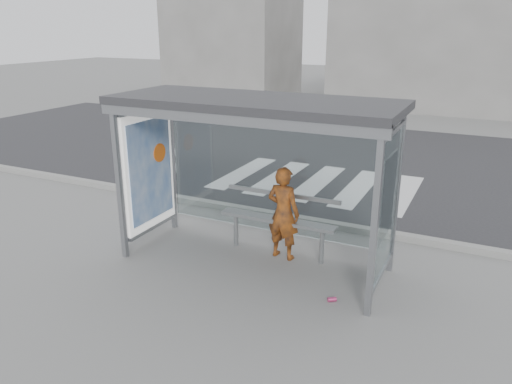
% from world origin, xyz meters
% --- Properties ---
extents(ground, '(80.00, 80.00, 0.00)m').
position_xyz_m(ground, '(0.00, 0.00, 0.00)').
color(ground, gray).
rests_on(ground, ground).
extents(road, '(30.00, 10.00, 0.01)m').
position_xyz_m(road, '(0.00, 7.00, 0.00)').
color(road, '#28282B').
rests_on(road, ground).
extents(curb, '(30.00, 0.18, 0.12)m').
position_xyz_m(curb, '(0.00, 1.95, 0.06)').
color(curb, gray).
rests_on(curb, ground).
extents(crosswalk, '(4.55, 3.00, 0.00)m').
position_xyz_m(crosswalk, '(-0.50, 4.50, 0.00)').
color(crosswalk, silver).
rests_on(crosswalk, ground).
extents(bus_shelter, '(4.25, 1.65, 2.62)m').
position_xyz_m(bus_shelter, '(-0.37, 0.06, 1.98)').
color(bus_shelter, gray).
rests_on(bus_shelter, ground).
extents(building_left, '(6.00, 5.00, 6.00)m').
position_xyz_m(building_left, '(-10.00, 18.00, 3.00)').
color(building_left, slate).
rests_on(building_left, ground).
extents(building_center, '(8.00, 5.00, 5.00)m').
position_xyz_m(building_center, '(0.00, 18.00, 2.50)').
color(building_center, slate).
rests_on(building_center, ground).
extents(person, '(0.60, 0.43, 1.53)m').
position_xyz_m(person, '(0.32, 0.41, 0.77)').
color(person, red).
rests_on(person, ground).
extents(bench, '(1.97, 0.33, 1.02)m').
position_xyz_m(bench, '(0.20, 0.50, 0.60)').
color(bench, gray).
rests_on(bench, ground).
extents(soda_can, '(0.13, 0.12, 0.07)m').
position_xyz_m(soda_can, '(1.48, -0.59, 0.03)').
color(soda_can, '#EE4688').
rests_on(soda_can, ground).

